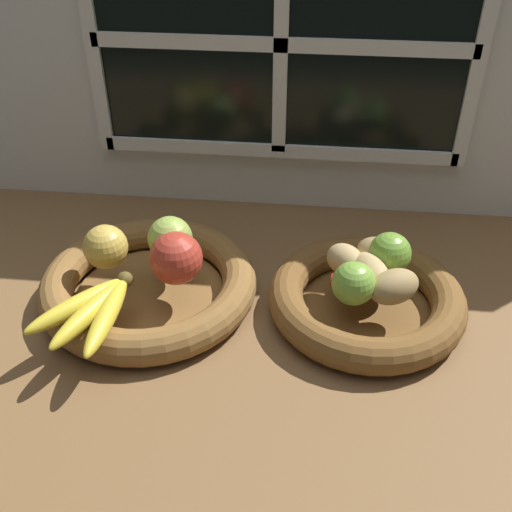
{
  "coord_description": "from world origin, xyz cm",
  "views": [
    {
      "loc": [
        6.56,
        -72.39,
        60.71
      ],
      "look_at": [
        -0.97,
        -1.87,
        9.25
      ],
      "focal_mm": 42.19,
      "sensor_mm": 36.0,
      "label": 1
    }
  ],
  "objects_px": {
    "potato_small": "(394,287)",
    "lime_far": "(390,253)",
    "potato_oblong": "(345,260)",
    "chili_pepper": "(369,285)",
    "fruit_bowl_right": "(366,300)",
    "lime_near": "(354,283)",
    "fruit_bowl_left": "(149,285)",
    "apple_red_right": "(176,258)",
    "potato_large": "(370,272)",
    "apple_green_back": "(170,238)",
    "apple_golden_left": "(106,247)",
    "potato_back": "(382,255)",
    "banana_bunch_front": "(92,310)"
  },
  "relations": [
    {
      "from": "lime_near",
      "to": "chili_pepper",
      "type": "distance_m",
      "value": 0.04
    },
    {
      "from": "apple_green_back",
      "to": "chili_pepper",
      "type": "relative_size",
      "value": 0.64
    },
    {
      "from": "potato_small",
      "to": "lime_far",
      "type": "bearing_deg",
      "value": 91.49
    },
    {
      "from": "fruit_bowl_left",
      "to": "chili_pepper",
      "type": "xyz_separation_m",
      "value": [
        0.33,
        -0.01,
        0.04
      ]
    },
    {
      "from": "apple_red_right",
      "to": "chili_pepper",
      "type": "distance_m",
      "value": 0.28
    },
    {
      "from": "apple_red_right",
      "to": "banana_bunch_front",
      "type": "relative_size",
      "value": 0.46
    },
    {
      "from": "banana_bunch_front",
      "to": "lime_far",
      "type": "distance_m",
      "value": 0.44
    },
    {
      "from": "fruit_bowl_right",
      "to": "lime_far",
      "type": "relative_size",
      "value": 4.57
    },
    {
      "from": "fruit_bowl_left",
      "to": "lime_far",
      "type": "xyz_separation_m",
      "value": [
        0.36,
        0.04,
        0.06
      ]
    },
    {
      "from": "apple_golden_left",
      "to": "potato_large",
      "type": "height_order",
      "value": "apple_golden_left"
    },
    {
      "from": "apple_golden_left",
      "to": "banana_bunch_front",
      "type": "relative_size",
      "value": 0.39
    },
    {
      "from": "apple_green_back",
      "to": "potato_back",
      "type": "height_order",
      "value": "apple_green_back"
    },
    {
      "from": "fruit_bowl_left",
      "to": "potato_small",
      "type": "relative_size",
      "value": 4.31
    },
    {
      "from": "apple_green_back",
      "to": "potato_small",
      "type": "relative_size",
      "value": 0.9
    },
    {
      "from": "potato_small",
      "to": "lime_far",
      "type": "xyz_separation_m",
      "value": [
        -0.0,
        0.07,
        0.01
      ]
    },
    {
      "from": "fruit_bowl_right",
      "to": "chili_pepper",
      "type": "distance_m",
      "value": 0.04
    },
    {
      "from": "apple_golden_left",
      "to": "potato_oblong",
      "type": "xyz_separation_m",
      "value": [
        0.36,
        0.02,
        -0.01
      ]
    },
    {
      "from": "potato_large",
      "to": "apple_green_back",
      "type": "bearing_deg",
      "value": 172.7
    },
    {
      "from": "lime_near",
      "to": "chili_pepper",
      "type": "relative_size",
      "value": 0.57
    },
    {
      "from": "potato_small",
      "to": "chili_pepper",
      "type": "bearing_deg",
      "value": 150.19
    },
    {
      "from": "fruit_bowl_right",
      "to": "chili_pepper",
      "type": "xyz_separation_m",
      "value": [
        -0.0,
        -0.01,
        0.04
      ]
    },
    {
      "from": "apple_red_right",
      "to": "potato_back",
      "type": "height_order",
      "value": "apple_red_right"
    },
    {
      "from": "potato_large",
      "to": "lime_near",
      "type": "xyz_separation_m",
      "value": [
        -0.03,
        -0.04,
        0.01
      ]
    },
    {
      "from": "potato_oblong",
      "to": "chili_pepper",
      "type": "xyz_separation_m",
      "value": [
        0.03,
        -0.04,
        -0.01
      ]
    },
    {
      "from": "potato_large",
      "to": "apple_golden_left",
      "type": "bearing_deg",
      "value": 178.88
    },
    {
      "from": "apple_golden_left",
      "to": "lime_far",
      "type": "distance_m",
      "value": 0.43
    },
    {
      "from": "potato_oblong",
      "to": "chili_pepper",
      "type": "bearing_deg",
      "value": -49.66
    },
    {
      "from": "fruit_bowl_left",
      "to": "fruit_bowl_right",
      "type": "xyz_separation_m",
      "value": [
        0.33,
        0.0,
        0.0
      ]
    },
    {
      "from": "apple_red_right",
      "to": "potato_large",
      "type": "xyz_separation_m",
      "value": [
        0.28,
        0.02,
        -0.02
      ]
    },
    {
      "from": "potato_oblong",
      "to": "lime_near",
      "type": "height_order",
      "value": "lime_near"
    },
    {
      "from": "fruit_bowl_right",
      "to": "potato_small",
      "type": "distance_m",
      "value": 0.07
    },
    {
      "from": "apple_golden_left",
      "to": "lime_near",
      "type": "relative_size",
      "value": 1.09
    },
    {
      "from": "apple_green_back",
      "to": "fruit_bowl_left",
      "type": "bearing_deg",
      "value": -127.36
    },
    {
      "from": "fruit_bowl_left",
      "to": "lime_near",
      "type": "distance_m",
      "value": 0.32
    },
    {
      "from": "fruit_bowl_right",
      "to": "potato_small",
      "type": "xyz_separation_m",
      "value": [
        0.03,
        -0.03,
        0.05
      ]
    },
    {
      "from": "chili_pepper",
      "to": "lime_near",
      "type": "bearing_deg",
      "value": -126.83
    },
    {
      "from": "fruit_bowl_right",
      "to": "apple_golden_left",
      "type": "xyz_separation_m",
      "value": [
        -0.4,
        0.01,
        0.06
      ]
    },
    {
      "from": "apple_red_right",
      "to": "apple_golden_left",
      "type": "bearing_deg",
      "value": 167.76
    },
    {
      "from": "fruit_bowl_right",
      "to": "lime_near",
      "type": "distance_m",
      "value": 0.07
    },
    {
      "from": "apple_green_back",
      "to": "lime_far",
      "type": "distance_m",
      "value": 0.33
    },
    {
      "from": "fruit_bowl_left",
      "to": "fruit_bowl_right",
      "type": "distance_m",
      "value": 0.33
    },
    {
      "from": "apple_green_back",
      "to": "potato_oblong",
      "type": "height_order",
      "value": "apple_green_back"
    },
    {
      "from": "fruit_bowl_right",
      "to": "lime_near",
      "type": "bearing_deg",
      "value": -123.69
    },
    {
      "from": "potato_oblong",
      "to": "chili_pepper",
      "type": "relative_size",
      "value": 0.57
    },
    {
      "from": "apple_golden_left",
      "to": "potato_oblong",
      "type": "height_order",
      "value": "apple_golden_left"
    },
    {
      "from": "apple_green_back",
      "to": "potato_oblong",
      "type": "xyz_separation_m",
      "value": [
        0.27,
        -0.01,
        -0.01
      ]
    },
    {
      "from": "apple_green_back",
      "to": "apple_golden_left",
      "type": "relative_size",
      "value": 1.02
    },
    {
      "from": "fruit_bowl_left",
      "to": "apple_red_right",
      "type": "relative_size",
      "value": 4.24
    },
    {
      "from": "fruit_bowl_left",
      "to": "potato_back",
      "type": "bearing_deg",
      "value": 6.99
    },
    {
      "from": "apple_red_right",
      "to": "lime_near",
      "type": "bearing_deg",
      "value": -4.72
    }
  ]
}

